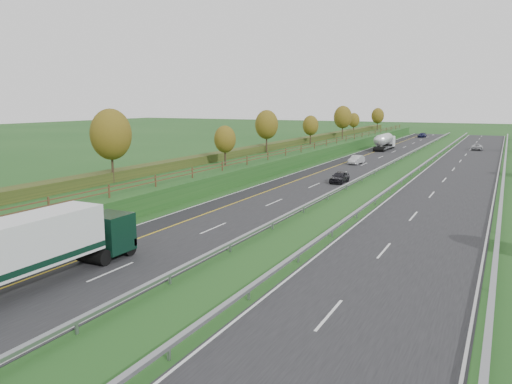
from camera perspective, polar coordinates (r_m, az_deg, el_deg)
ground at (r=68.43m, az=14.31°, el=1.28°), size 400.00×400.00×0.00m
near_carriageway at (r=75.25m, az=9.20°, el=2.27°), size 10.50×200.00×0.04m
far_carriageway at (r=72.09m, az=21.79°, el=1.32°), size 10.50×200.00×0.04m
hard_shoulder at (r=76.45m, az=6.52°, el=2.46°), size 3.00×200.00×0.04m
lane_markings at (r=73.48m, az=13.93°, el=1.93°), size 26.75×200.00×0.01m
embankment_left at (r=79.96m, az=0.29°, el=3.58°), size 12.00×200.00×2.00m
hedge_left at (r=80.70m, az=-0.98°, el=4.75°), size 2.20×180.00×1.10m
fence_left at (r=77.51m, az=3.15°, el=4.63°), size 0.12×189.06×1.20m
median_barrier_near at (r=73.68m, az=13.44°, el=2.42°), size 0.32×200.00×0.71m
median_barrier_far at (r=72.69m, az=17.35°, el=2.13°), size 0.32×200.00×0.71m
outer_barrier_far at (r=71.77m, az=26.43°, el=1.42°), size 0.32×200.00×0.71m
trees_left at (r=76.35m, az=-0.60°, el=7.30°), size 6.64×164.30×7.66m
box_lorry at (r=30.02m, az=-25.83°, el=-6.22°), size 2.58×16.28×4.06m
road_tanker at (r=112.36m, az=14.48°, el=5.63°), size 2.40×11.22×3.46m
car_dark_near at (r=65.19m, az=9.53°, el=1.70°), size 1.77×4.26×1.44m
car_silver_mid at (r=85.45m, az=11.40°, el=3.65°), size 1.89×4.51×1.45m
car_small_far at (r=154.92m, az=18.45°, el=6.18°), size 2.29×4.58×1.28m
car_oncoming at (r=118.62m, az=23.93°, el=4.74°), size 2.44×4.86×1.32m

